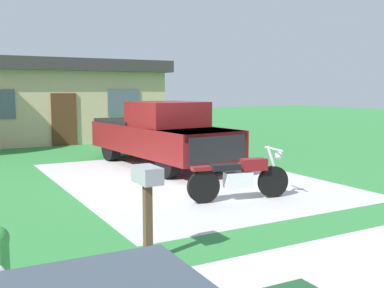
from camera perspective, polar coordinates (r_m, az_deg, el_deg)
ground_plane at (r=11.53m, az=-0.98°, el=-4.40°), size 80.00×80.00×0.00m
driveway_pad at (r=11.53m, az=-0.98°, el=-4.39°), size 5.87×8.14×0.01m
motorcycle at (r=9.34m, az=6.02°, el=-4.15°), size 2.20×0.76×1.09m
pickup_truck at (r=13.49m, az=-4.09°, el=1.31°), size 2.47×5.77×1.90m
mailbox at (r=5.95m, az=-5.60°, el=-5.47°), size 0.26×0.48×1.26m
neighbor_house at (r=21.41m, az=-17.33°, el=5.30°), size 9.60×5.60×3.50m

